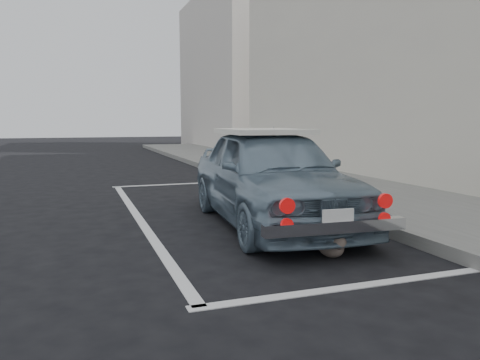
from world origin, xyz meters
The scene contains 9 objects.
ground centered at (0.00, 0.00, 0.00)m, with size 80.00×80.00×0.00m, color black.
sidewalk centered at (3.20, 2.00, 0.07)m, with size 2.80×40.00×0.15m, color slate.
shop_building centered at (6.33, 4.00, 3.49)m, with size 3.50×18.00×7.00m.
building_far centered at (6.35, 20.00, 4.00)m, with size 3.50×10.00×8.00m, color beige.
pline_rear centered at (0.50, -0.50, 0.00)m, with size 3.00×0.12×0.01m, color silver.
pline_front centered at (0.50, 6.50, 0.00)m, with size 3.00×0.12×0.01m, color silver.
pline_side centered at (-0.90, 3.00, 0.00)m, with size 0.12×7.00×0.01m, color silver.
retro_coupe centered at (0.78, 2.03, 0.68)m, with size 1.87×4.05×1.34m.
cat centered at (0.74, 0.34, 0.13)m, with size 0.25×0.54×0.28m.
Camera 1 is at (-1.75, -3.80, 1.41)m, focal length 35.00 mm.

